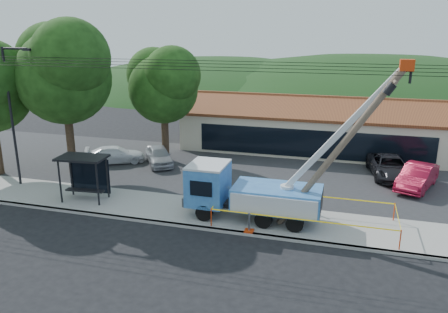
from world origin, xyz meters
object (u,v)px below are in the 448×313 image
object	(u,v)px
car_white	(116,164)
car_dark	(388,178)
leaning_pole	(344,143)
bus_shelter	(85,167)
utility_truck	(250,191)
car_silver	(159,166)
car_red	(416,189)

from	to	relation	value
car_white	car_dark	xyz separation A→B (m)	(20.04, 2.33, 0.00)
leaning_pole	bus_shelter	bearing A→B (deg)	179.24
utility_truck	car_silver	xyz separation A→B (m)	(-8.82, 7.72, -1.70)
bus_shelter	utility_truck	bearing A→B (deg)	-4.88
car_silver	car_white	bearing A→B (deg)	154.37
leaning_pole	car_dark	xyz separation A→B (m)	(3.14, 9.80, -4.76)
car_white	car_red	bearing A→B (deg)	-118.67
car_dark	car_silver	bearing A→B (deg)	178.10
utility_truck	leaning_pole	bearing A→B (deg)	-2.97
leaning_pole	car_dark	distance (m)	11.34
utility_truck	car_white	world-z (taller)	utility_truck
car_red	car_silver	bearing A→B (deg)	-159.00
utility_truck	bus_shelter	world-z (taller)	utility_truck
car_red	car_white	bearing A→B (deg)	-157.64
car_red	utility_truck	bearing A→B (deg)	-119.48
bus_shelter	car_white	xyz separation A→B (m)	(-2.18, 7.27, -2.14)
car_dark	car_red	bearing A→B (deg)	-59.40
utility_truck	car_silver	size ratio (longest dim) A/B	2.61
bus_shelter	car_dark	world-z (taller)	bus_shelter
leaning_pole	car_white	world-z (taller)	leaning_pole
car_red	car_dark	xyz separation A→B (m)	(-1.55, 1.92, 0.00)
car_dark	leaning_pole	bearing A→B (deg)	-115.96
car_white	car_dark	distance (m)	20.18
utility_truck	car_dark	size ratio (longest dim) A/B	2.05
car_silver	car_white	world-z (taller)	car_silver
bus_shelter	car_red	bearing A→B (deg)	16.45
utility_truck	car_white	bearing A→B (deg)	149.43
car_silver	car_red	distance (m)	18.17
bus_shelter	car_white	distance (m)	7.89
bus_shelter	car_dark	distance (m)	20.39
car_silver	car_red	size ratio (longest dim) A/B	0.88
car_silver	car_red	world-z (taller)	car_red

